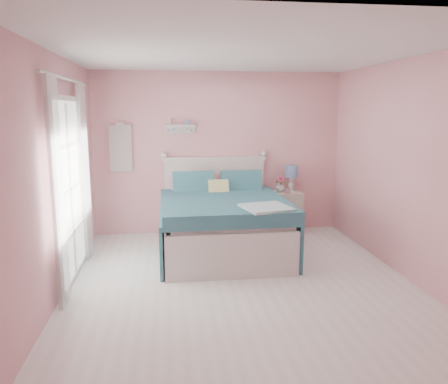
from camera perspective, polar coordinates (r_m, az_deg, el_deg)
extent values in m
plane|color=silver|center=(5.27, 2.18, -11.63)|extent=(4.50, 4.50, 0.00)
plane|color=pink|center=(7.14, -0.72, 5.06)|extent=(4.00, 0.00, 4.00)
plane|color=pink|center=(2.77, 10.04, -4.09)|extent=(4.00, 0.00, 4.00)
plane|color=pink|center=(5.00, -20.97, 1.94)|extent=(0.00, 4.50, 4.50)
plane|color=pink|center=(5.61, 22.89, 2.69)|extent=(0.00, 4.50, 4.50)
plane|color=white|center=(4.91, 2.40, 17.71)|extent=(4.50, 4.50, 0.00)
cube|color=silver|center=(6.25, -0.21, -5.79)|extent=(1.62, 2.12, 0.45)
cube|color=silver|center=(6.17, -0.22, -3.05)|extent=(1.56, 2.05, 0.16)
cube|color=silver|center=(7.17, -1.25, -0.60)|extent=(1.62, 0.07, 1.19)
cube|color=silver|center=(7.08, -1.27, 4.38)|extent=(1.68, 0.09, 0.06)
cube|color=silver|center=(5.25, 1.20, -8.43)|extent=(1.62, 0.06, 0.56)
cube|color=#32717E|center=(5.98, -0.04, -1.81)|extent=(1.74, 1.86, 0.18)
cube|color=pink|center=(6.79, -4.11, 0.61)|extent=(0.69, 0.29, 0.43)
cube|color=pink|center=(6.87, 2.13, 0.75)|extent=(0.69, 0.29, 0.43)
cube|color=#CCBC59|center=(6.55, -0.70, 0.26)|extent=(0.30, 0.22, 0.31)
cube|color=beige|center=(7.25, 8.03, -2.63)|extent=(0.47, 0.44, 0.68)
cube|color=silver|center=(7.01, 8.52, -1.33)|extent=(0.41, 0.02, 0.16)
sphere|color=white|center=(6.99, 8.57, -1.37)|extent=(0.03, 0.03, 0.03)
cylinder|color=white|center=(7.25, 8.76, 0.19)|extent=(0.13, 0.13, 0.02)
cylinder|color=white|center=(7.23, 8.79, 1.09)|extent=(0.07, 0.07, 0.23)
cylinder|color=#7490C1|center=(7.20, 8.83, 2.67)|extent=(0.21, 0.21, 0.19)
imported|color=silver|center=(7.19, 7.36, 0.68)|extent=(0.16, 0.16, 0.16)
imported|color=#CB8893|center=(7.06, 8.27, 0.14)|extent=(0.11, 0.11, 0.08)
sphere|color=#DD4B77|center=(7.16, 7.39, 1.88)|extent=(0.06, 0.06, 0.06)
sphere|color=#DD4B77|center=(7.20, 7.65, 1.60)|extent=(0.06, 0.06, 0.06)
sphere|color=#DD4B77|center=(7.17, 7.06, 1.65)|extent=(0.06, 0.06, 0.06)
sphere|color=#DD4B77|center=(7.15, 7.60, 1.37)|extent=(0.06, 0.06, 0.06)
sphere|color=#DD4B77|center=(7.14, 7.19, 1.46)|extent=(0.06, 0.06, 0.06)
cube|color=silver|center=(6.98, -5.82, 8.59)|extent=(0.50, 0.14, 0.04)
cube|color=silver|center=(7.04, -5.82, 8.04)|extent=(0.50, 0.03, 0.12)
cylinder|color=#D18C99|center=(6.98, -7.07, 9.14)|extent=(0.06, 0.06, 0.10)
cube|color=#7490C1|center=(6.98, -4.83, 9.02)|extent=(0.08, 0.06, 0.07)
cube|color=white|center=(7.05, -13.33, 5.53)|extent=(0.34, 0.03, 0.72)
cube|color=silver|center=(5.33, -20.24, 11.45)|extent=(0.04, 1.32, 0.06)
cube|color=silver|center=(5.68, -18.87, -10.18)|extent=(0.04, 1.32, 0.06)
cube|color=silver|center=(4.81, -21.06, -1.41)|extent=(0.04, 0.06, 2.10)
cube|color=silver|center=(6.02, -18.28, 1.08)|extent=(0.04, 0.06, 2.10)
cube|color=white|center=(5.41, -19.53, 0.29)|extent=(0.02, 1.20, 2.04)
cube|color=white|center=(4.67, -20.89, -0.13)|extent=(0.04, 0.40, 2.32)
cube|color=white|center=(6.11, -17.69, 2.47)|extent=(0.04, 0.40, 2.32)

